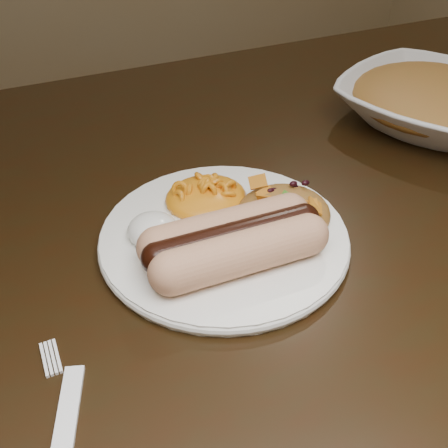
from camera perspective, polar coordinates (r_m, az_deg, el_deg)
name	(u,v)px	position (r m, az deg, el deg)	size (l,w,h in m)	color
table	(169,296)	(0.61, -5.95, -7.85)	(1.60, 0.90, 0.75)	black
plate	(224,237)	(0.53, 0.00, -1.39)	(0.25, 0.25, 0.01)	white
hotdog	(234,240)	(0.49, 1.10, -1.78)	(0.15, 0.08, 0.04)	#DAA582
mac_and_cheese	(206,187)	(0.56, -2.02, 4.01)	(0.09, 0.08, 0.03)	orange
sour_cream	(152,224)	(0.52, -7.82, -0.03)	(0.05, 0.05, 0.03)	white
taco_salad	(284,205)	(0.54, 6.56, 2.06)	(0.10, 0.09, 0.04)	#C24925
fork	(66,425)	(0.42, -16.82, -20.24)	(0.02, 0.13, 0.00)	white
serving_bowl	(431,105)	(0.79, 21.64, 11.98)	(0.24, 0.24, 0.06)	white
bowl_filling	(435,91)	(0.79, 21.98, 13.30)	(0.22, 0.22, 0.05)	#C24925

